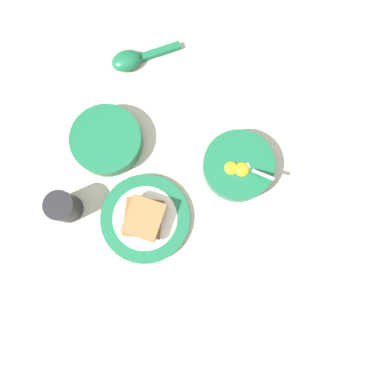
{
  "coord_description": "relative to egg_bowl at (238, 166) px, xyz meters",
  "views": [
    {
      "loc": [
        0.1,
        0.18,
        0.87
      ],
      "look_at": [
        -0.0,
        0.1,
        0.02
      ],
      "focal_mm": 35.0,
      "sensor_mm": 36.0,
      "label": 1
    }
  ],
  "objects": [
    {
      "name": "toast_plate",
      "position": [
        0.23,
        -0.1,
        -0.01
      ],
      "size": [
        0.21,
        0.21,
        0.02
      ],
      "color": "#196B42",
      "rests_on": "ground_plane"
    },
    {
      "name": "toast_sandwich",
      "position": [
        0.23,
        -0.1,
        0.01
      ],
      "size": [
        0.12,
        0.12,
        0.04
      ],
      "color": "brown",
      "rests_on": "toast_plate"
    },
    {
      "name": "congee_bowl",
      "position": [
        0.14,
        -0.28,
        0.0
      ],
      "size": [
        0.17,
        0.17,
        0.04
      ],
      "color": "#196B42",
      "rests_on": "ground_plane"
    },
    {
      "name": "drinking_cup",
      "position": [
        0.32,
        -0.26,
        0.02
      ],
      "size": [
        0.07,
        0.07,
        0.08
      ],
      "color": "black",
      "rests_on": "ground_plane"
    },
    {
      "name": "ground_plane",
      "position": [
        0.12,
        -0.16,
        -0.02
      ],
      "size": [
        3.0,
        3.0,
        0.0
      ],
      "primitive_type": "plane",
      "color": "beige"
    },
    {
      "name": "egg_bowl",
      "position": [
        0.0,
        0.0,
        0.0
      ],
      "size": [
        0.17,
        0.17,
        0.07
      ],
      "color": "#196B42",
      "rests_on": "ground_plane"
    },
    {
      "name": "soup_spoon",
      "position": [
        -0.06,
        -0.37,
        -0.01
      ],
      "size": [
        0.17,
        0.13,
        0.03
      ],
      "color": "#196B42",
      "rests_on": "ground_plane"
    }
  ]
}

